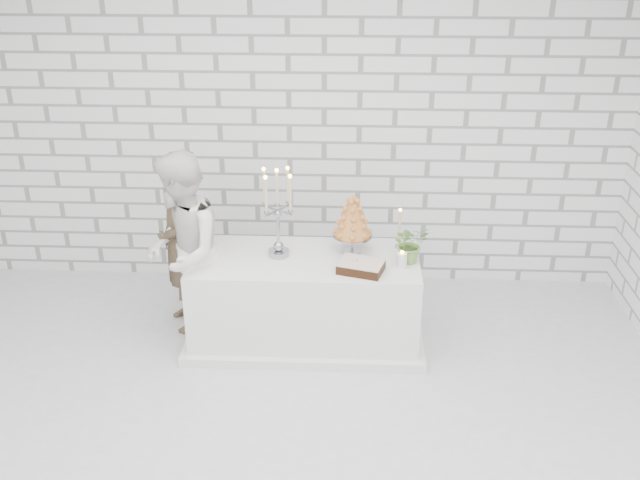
% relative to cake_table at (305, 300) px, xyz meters
% --- Properties ---
extents(ground, '(6.00, 5.00, 0.01)m').
position_rel_cake_table_xyz_m(ground, '(-0.20, -1.38, -0.38)').
color(ground, silver).
rests_on(ground, ground).
extents(wall_back, '(6.00, 0.01, 3.00)m').
position_rel_cake_table_xyz_m(wall_back, '(-0.20, 1.12, 1.12)').
color(wall_back, white).
rests_on(wall_back, ground).
extents(cake_table, '(1.80, 0.80, 0.75)m').
position_rel_cake_table_xyz_m(cake_table, '(0.00, 0.00, 0.00)').
color(cake_table, white).
rests_on(cake_table, ground).
extents(groom, '(0.58, 0.67, 1.54)m').
position_rel_cake_table_xyz_m(groom, '(-1.03, 0.21, 0.40)').
color(groom, '#3B2E20').
rests_on(groom, ground).
extents(bride, '(0.70, 0.85, 1.62)m').
position_rel_cake_table_xyz_m(bride, '(-0.95, -0.06, 0.43)').
color(bride, white).
rests_on(bride, ground).
extents(candelabra, '(0.35, 0.35, 0.73)m').
position_rel_cake_table_xyz_m(candelabra, '(-0.21, 0.04, 0.74)').
color(candelabra, '#92939B').
rests_on(candelabra, cake_table).
extents(croquembouche, '(0.37, 0.37, 0.50)m').
position_rel_cake_table_xyz_m(croquembouche, '(0.37, 0.12, 0.63)').
color(croquembouche, '#A55A1E').
rests_on(croquembouche, cake_table).
extents(chocolate_cake, '(0.38, 0.32, 0.08)m').
position_rel_cake_table_xyz_m(chocolate_cake, '(0.44, -0.21, 0.42)').
color(chocolate_cake, black).
rests_on(chocolate_cake, cake_table).
extents(pillar_candle, '(0.09, 0.09, 0.12)m').
position_rel_cake_table_xyz_m(pillar_candle, '(0.75, -0.13, 0.44)').
color(pillar_candle, white).
rests_on(pillar_candle, cake_table).
extents(extra_taper, '(0.06, 0.06, 0.32)m').
position_rel_cake_table_xyz_m(extra_taper, '(0.75, 0.23, 0.54)').
color(extra_taper, beige).
rests_on(extra_taper, cake_table).
extents(flowers, '(0.33, 0.31, 0.30)m').
position_rel_cake_table_xyz_m(flowers, '(0.82, -0.02, 0.53)').
color(flowers, '#3A722F').
rests_on(flowers, cake_table).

